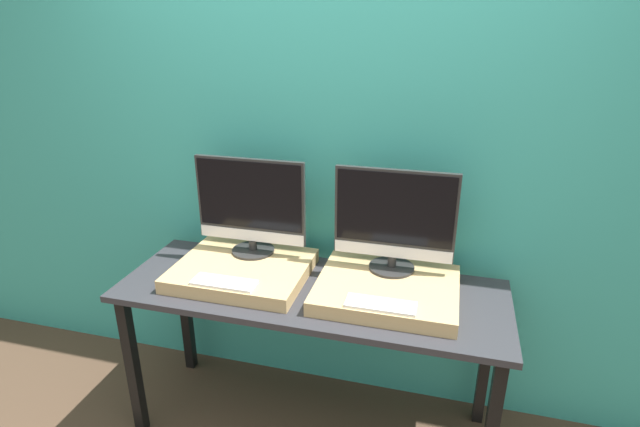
{
  "coord_description": "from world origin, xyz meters",
  "views": [
    {
      "loc": [
        0.56,
        -1.58,
        1.93
      ],
      "look_at": [
        0.0,
        0.47,
        1.09
      ],
      "focal_mm": 28.0,
      "sensor_mm": 36.0,
      "label": 1
    }
  ],
  "objects_px": {
    "monitor_left": "(251,205)",
    "monitor_right": "(394,219)",
    "keyboard_right": "(381,304)",
    "keyboard_left": "(224,282)"
  },
  "relations": [
    {
      "from": "keyboard_left",
      "to": "keyboard_right",
      "type": "xyz_separation_m",
      "value": [
        0.68,
        0.0,
        0.0
      ]
    },
    {
      "from": "monitor_right",
      "to": "keyboard_right",
      "type": "distance_m",
      "value": 0.41
    },
    {
      "from": "keyboard_left",
      "to": "monitor_left",
      "type": "bearing_deg",
      "value": 90.0
    },
    {
      "from": "keyboard_left",
      "to": "monitor_right",
      "type": "distance_m",
      "value": 0.8
    },
    {
      "from": "monitor_left",
      "to": "monitor_right",
      "type": "distance_m",
      "value": 0.68
    },
    {
      "from": "monitor_left",
      "to": "monitor_right",
      "type": "relative_size",
      "value": 1.0
    },
    {
      "from": "monitor_left",
      "to": "keyboard_right",
      "type": "height_order",
      "value": "monitor_left"
    },
    {
      "from": "monitor_left",
      "to": "keyboard_right",
      "type": "xyz_separation_m",
      "value": [
        0.68,
        -0.33,
        -0.24
      ]
    },
    {
      "from": "keyboard_left",
      "to": "keyboard_right",
      "type": "height_order",
      "value": "same"
    },
    {
      "from": "monitor_right",
      "to": "monitor_left",
      "type": "bearing_deg",
      "value": 180.0
    }
  ]
}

